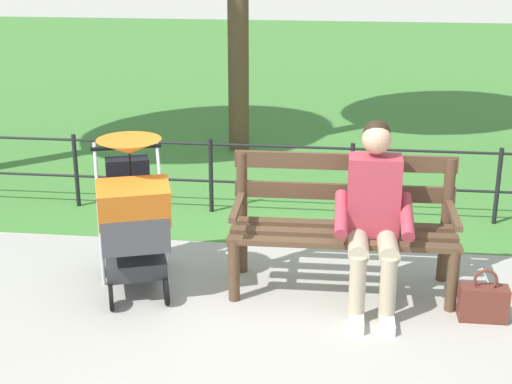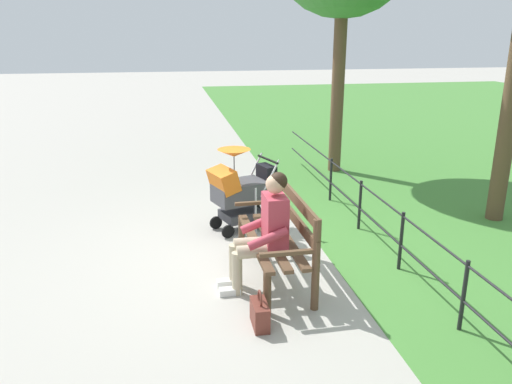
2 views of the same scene
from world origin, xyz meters
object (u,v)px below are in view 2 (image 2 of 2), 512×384
park_bench (281,233)px  person_on_bench (265,228)px  handbag (260,314)px  stroller (239,189)px

park_bench → person_on_bench: bearing=132.5°
park_bench → handbag: size_ratio=4.34×
handbag → stroller: bearing=-4.0°
stroller → handbag: bearing=176.0°
stroller → handbag: stroller is taller
stroller → handbag: size_ratio=3.11×
stroller → handbag: 2.48m
park_bench → stroller: stroller is taller
person_on_bench → handbag: person_on_bench is taller
person_on_bench → handbag: 0.95m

